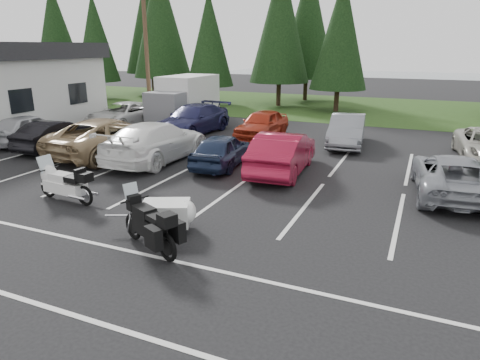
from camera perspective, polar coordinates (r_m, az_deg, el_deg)
name	(u,v)px	position (r m, az deg, el deg)	size (l,w,h in m)	color
ground	(196,203)	(13.43, -5.89, -3.12)	(120.00, 120.00, 0.00)	black
grass_strip	(342,107)	(35.79, 13.40, 9.42)	(80.00, 16.00, 0.01)	#1F3511
lake_water	(412,81)	(66.13, 21.98, 12.12)	(70.00, 50.00, 0.02)	slate
utility_pole	(146,46)	(28.10, -12.40, 17.04)	(1.60, 0.26, 9.00)	#473321
box_truck	(181,100)	(27.61, -7.91, 10.51)	(2.40, 5.60, 2.90)	silver
stall_markings	(224,185)	(15.10, -2.20, -0.68)	(32.00, 16.00, 0.01)	silver
conifer_0	(55,30)	(47.88, -23.40, 17.91)	(4.58, 4.58, 10.66)	#332316
conifer_1	(95,38)	(42.78, -18.74, 17.48)	(3.96, 3.96, 9.22)	#332316
conifer_2	(160,19)	(40.47, -10.58, 20.34)	(5.10, 5.10, 11.89)	#332316
conifer_3	(209,39)	(36.41, -4.12, 18.28)	(3.87, 3.87, 9.02)	#332316
conifer_4	(280,22)	(35.70, 5.42, 20.29)	(4.80, 4.80, 11.17)	#332316
conifer_5	(341,32)	(33.14, 13.31, 18.60)	(4.14, 4.14, 9.63)	#332316
conifer_back_a	(150,20)	(46.19, -11.93, 20.16)	(5.28, 5.28, 12.30)	#332316
conifer_back_b	(308,21)	(39.82, 9.10, 20.20)	(4.97, 4.97, 11.58)	#332316
car_near_0	(28,128)	(24.18, -26.38, 6.20)	(1.74, 4.34, 1.48)	silver
car_near_1	(56,135)	(22.04, -23.33, 5.54)	(1.47, 4.22, 1.39)	black
car_near_2	(109,136)	(20.09, -17.05, 5.57)	(2.76, 5.98, 1.66)	#967C57
car_near_3	(157,141)	(18.52, -11.06, 5.07)	(2.34, 5.76, 1.67)	white
car_near_4	(222,150)	(17.34, -2.40, 4.01)	(1.60, 3.96, 1.35)	#19243F
car_near_5	(283,153)	(16.47, 5.70, 3.65)	(1.69, 4.84, 1.60)	maroon
car_near_6	(452,175)	(15.52, 26.43, 0.57)	(2.25, 4.89, 1.36)	gray
car_far_0	(123,115)	(26.90, -15.28, 8.36)	(2.46, 5.33, 1.48)	silver
car_far_1	(193,119)	(24.15, -6.29, 8.02)	(2.23, 5.49, 1.59)	#1B1B44
car_far_2	(262,124)	(23.00, 2.95, 7.47)	(1.72, 4.28, 1.46)	#A02814
car_far_3	(347,130)	(21.71, 14.07, 6.44)	(1.59, 4.56, 1.50)	slate
touring_motorcycle	(65,180)	(14.41, -22.35, 0.01)	(2.55, 0.78, 1.41)	white
cargo_trailer	(166,216)	(11.46, -9.80, -4.79)	(1.77, 0.99, 0.82)	white
adventure_motorcycle	(148,220)	(10.37, -12.13, -5.26)	(2.51, 0.87, 1.52)	black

